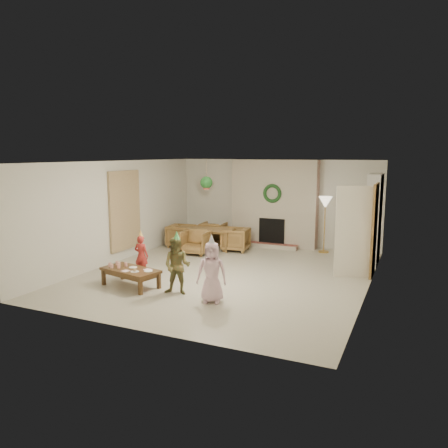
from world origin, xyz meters
The scene contains 56 objects.
floor centered at (0.00, 0.00, 0.00)m, with size 7.00×7.00×0.00m, color #B7B29E.
ceiling centered at (0.00, 0.00, 2.50)m, with size 7.00×7.00×0.00m, color white.
wall_back centered at (0.00, 3.50, 1.25)m, with size 7.00×7.00×0.00m, color silver.
wall_front centered at (0.00, -3.50, 1.25)m, with size 7.00×7.00×0.00m, color silver.
wall_left centered at (-3.00, 0.00, 1.25)m, with size 7.00×7.00×0.00m, color silver.
wall_right centered at (3.00, 0.00, 1.25)m, with size 7.00×7.00×0.00m, color silver.
fireplace_mass centered at (0.00, 3.30, 1.25)m, with size 2.50×0.40×2.50m, color #521815.
fireplace_hearth centered at (0.00, 2.95, 0.06)m, with size 1.60×0.30×0.12m, color maroon.
fireplace_firebox centered at (0.00, 3.12, 0.45)m, with size 0.75×0.12×0.75m, color black.
fireplace_wreath centered at (0.00, 3.07, 1.55)m, with size 0.54×0.54×0.10m, color #173E1A.
floor_lamp_base centered at (1.52, 3.00, 0.02)m, with size 0.29×0.29×0.03m, color gold.
floor_lamp_post centered at (1.52, 3.00, 0.71)m, with size 0.03×0.03×1.38m, color gold.
floor_lamp_shade centered at (1.52, 3.00, 1.38)m, with size 0.37×0.37×0.31m, color beige.
bookshelf_carcass centered at (2.84, 2.30, 1.10)m, with size 0.30×1.00×2.20m, color white.
bookshelf_shelf_a centered at (2.82, 2.30, 0.45)m, with size 0.30×0.92×0.03m, color white.
bookshelf_shelf_b centered at (2.82, 2.30, 0.85)m, with size 0.30×0.92×0.03m, color white.
bookshelf_shelf_c centered at (2.82, 2.30, 1.25)m, with size 0.30×0.92×0.03m, color white.
bookshelf_shelf_d centered at (2.82, 2.30, 1.65)m, with size 0.30×0.92×0.03m, color white.
books_row_lower centered at (2.80, 2.15, 0.59)m, with size 0.20×0.40×0.24m, color maroon.
books_row_mid centered at (2.80, 2.35, 0.99)m, with size 0.20×0.44×0.24m, color #284095.
books_row_upper centered at (2.80, 2.20, 1.38)m, with size 0.20×0.36×0.22m, color #AD7825.
door_frame centered at (2.96, 1.20, 1.02)m, with size 0.05×0.86×2.04m, color olive.
door_leaf centered at (2.58, 0.82, 1.00)m, with size 0.05×0.80×2.00m, color beige.
curtain_panel centered at (-2.96, 0.20, 1.25)m, with size 0.06×1.20×2.00m, color tan.
dining_table centered at (-1.66, 2.10, 0.29)m, with size 1.66×0.93×0.58m, color olive.
dining_chair_near centered at (-1.58, 1.37, 0.32)m, with size 0.69×0.71×0.64m, color olive.
dining_chair_far centered at (-1.74, 2.83, 0.32)m, with size 0.69×0.71×0.64m, color olive.
dining_chair_left centered at (-2.39, 2.02, 0.32)m, with size 0.69×0.71×0.64m, color olive.
dining_chair_right centered at (-0.75, 2.20, 0.32)m, with size 0.69×0.71×0.64m, color olive.
hanging_plant_cord centered at (-1.30, 1.50, 2.15)m, with size 0.01×0.01×0.70m, color tan.
hanging_plant_pot centered at (-1.30, 1.50, 1.80)m, with size 0.16×0.16×0.12m, color #AF4B38.
hanging_plant_foliage centered at (-1.30, 1.50, 1.92)m, with size 0.32×0.32×0.32m, color #184A1C.
coffee_table_top centered at (-1.42, -1.72, 0.34)m, with size 1.21×0.60×0.06m, color #53371B.
coffee_table_apron centered at (-1.42, -1.72, 0.28)m, with size 1.12×0.51×0.07m, color #53371B.
coffee_leg_fl centered at (-2.01, -1.84, 0.16)m, with size 0.07×0.07×0.32m, color #53371B.
coffee_leg_fr centered at (-0.94, -2.08, 0.16)m, with size 0.07×0.07×0.32m, color #53371B.
coffee_leg_bl centered at (-1.91, -1.36, 0.16)m, with size 0.07×0.07×0.32m, color #53371B.
coffee_leg_br centered at (-0.83, -1.60, 0.16)m, with size 0.07×0.07×0.32m, color #53371B.
cup_a centered at (-1.91, -1.76, 0.41)m, with size 0.07×0.07×0.08m, color white.
cup_b centered at (-1.87, -1.57, 0.41)m, with size 0.07×0.07×0.08m, color white.
cup_c centered at (-1.81, -1.83, 0.41)m, with size 0.07×0.07×0.08m, color white.
cup_d centered at (-1.77, -1.64, 0.41)m, with size 0.07×0.07×0.08m, color white.
cup_e centered at (-1.67, -1.78, 0.41)m, with size 0.07×0.07×0.08m, color white.
cup_f centered at (-1.62, -1.60, 0.41)m, with size 0.07×0.07×0.08m, color white.
plate_a centered at (-1.44, -1.60, 0.38)m, with size 0.17×0.17×0.01m, color white.
plate_b centered at (-1.22, -1.86, 0.38)m, with size 0.17×0.17×0.01m, color white.
plate_c centered at (-0.99, -1.72, 0.38)m, with size 0.17×0.17×0.01m, color white.
food_scoop centered at (-1.22, -1.86, 0.41)m, with size 0.07×0.07×0.07m, color tan.
napkin_left centered at (-1.41, -1.89, 0.37)m, with size 0.14×0.14×0.01m, color #FFBBD6.
napkin_right centered at (-1.07, -1.63, 0.37)m, with size 0.14×0.14×0.01m, color #FFBBD6.
child_red centered at (-1.68, -0.97, 0.45)m, with size 0.33×0.22×0.91m, color #A62823.
party_hat_red centered at (-1.68, -0.97, 0.95)m, with size 0.12×0.12×0.17m, color #C4CD44.
child_plaid centered at (-0.32, -1.73, 0.55)m, with size 0.54×0.42×1.11m, color brown.
party_hat_plaid centered at (-0.32, -1.73, 1.15)m, with size 0.13×0.13×0.18m, color #4BAF54.
child_pink centered at (0.48, -1.87, 0.56)m, with size 0.54×0.35×1.12m, color beige.
party_hat_pink centered at (0.48, -1.87, 1.16)m, with size 0.14×0.14×0.20m, color silver.
Camera 1 is at (3.80, -8.73, 2.69)m, focal length 34.91 mm.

